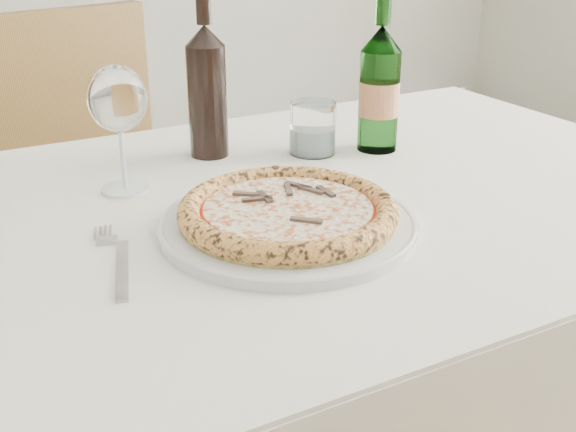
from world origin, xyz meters
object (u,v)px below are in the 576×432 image
Objects in this scene: chair_far at (95,189)px; pizza at (288,212)px; dining_table at (260,260)px; wine_glass at (117,102)px; beer_bottle at (379,89)px; tumbler at (313,132)px; wine_bottle at (207,90)px; plate at (288,224)px.

chair_far is 0.89m from pizza.
pizza is (-0.00, -0.10, 0.11)m from dining_table.
pizza is 1.53× the size of wine_glass.
tumbler is at bearing 166.00° from beer_bottle.
wine_bottle reaches higher than dining_table.
wine_glass reaches higher than chair_far.
chair_far is at bearing 122.85° from beer_bottle.
chair_far reaches higher than tumbler.
wine_glass is 0.71× the size of beer_bottle.
beer_bottle is at bearing -18.17° from wine_bottle.
dining_table is 8.09× the size of wine_glass.
beer_bottle is (0.44, 0.02, -0.03)m from wine_glass.
beer_bottle is at bearing 27.50° from dining_table.
beer_bottle reaches higher than dining_table.
wine_glass is at bearing -172.57° from tumbler.
chair_far is at bearing 97.39° from plate.
tumbler is 0.33× the size of beer_bottle.
chair_far reaches higher than dining_table.
wine_bottle is (0.01, 0.23, 0.20)m from dining_table.
wine_bottle is at bearing 159.11° from tumbler.
wine_bottle is at bearing 161.83° from beer_bottle.
wine_glass is at bearing 140.60° from dining_table.
plate is (-0.00, -0.10, 0.10)m from dining_table.
wine_bottle is at bearing 88.63° from pizza.
wine_glass is at bearing -94.45° from chair_far.
tumbler is at bearing -64.08° from chair_far.
dining_table is 0.37m from beer_bottle.
beer_bottle reaches higher than pizza.
beer_bottle is 0.29m from wine_bottle.
wine_glass is 0.20m from wine_bottle.
plate is 1.18× the size of pizza.
chair_far is 0.69m from tumbler.
plate is at bearing -91.37° from wine_bottle.
wine_bottle reaches higher than chair_far.
dining_table is 0.31m from wine_bottle.
wine_glass is (-0.16, 0.13, 0.22)m from dining_table.
tumbler is (0.17, 0.27, 0.03)m from plate.
wine_bottle reaches higher than tumbler.
pizza is (-0.00, -0.00, 0.02)m from plate.
pizza is 0.32m from tumbler.
beer_bottle is 1.00× the size of wine_bottle.
pizza is (0.11, -0.85, 0.25)m from chair_far.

